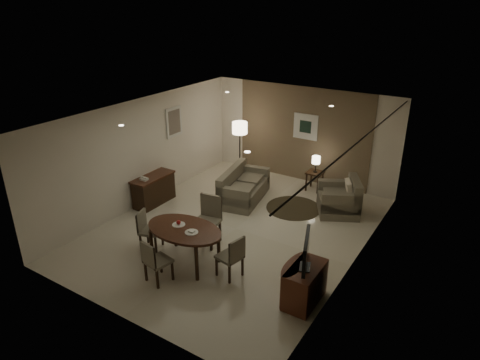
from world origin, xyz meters
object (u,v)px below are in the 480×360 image
Objects in this scene: chair_near at (158,260)px; chair_right at (229,256)px; chair_far at (206,222)px; tv_cabinet at (305,285)px; armchair at (339,196)px; console_desk at (154,190)px; side_table at (315,181)px; floor_lamp at (240,151)px; chair_left at (151,231)px; dining_table at (185,245)px; sofa at (244,185)px.

chair_near is 1.33m from chair_right.
chair_far is (-0.02, 1.53, 0.09)m from chair_near.
tv_cabinet is 2.71m from chair_near.
chair_far is 1.06× the size of armchair.
armchair is (4.19, 2.03, 0.07)m from console_desk.
side_table is 0.32× the size of floor_lamp.
console_desk is at bearing -136.96° from side_table.
tv_cabinet is 1.06× the size of chair_left.
chair_near is at bearing -45.72° from console_desk.
chair_right is 4.53m from side_table.
sofa is at bearing 99.77° from dining_table.
chair_right is 1.61× the size of side_table.
armchair is at bearing -102.42° from chair_near.
side_table is at bearing -88.56° from chair_near.
chair_right is (-1.52, -0.07, 0.09)m from tv_cabinet.
console_desk is 1.20× the size of armchair.
floor_lamp reaches higher than sofa.
chair_far is at bearing -67.06° from chair_left.
sofa is 3.22× the size of side_table.
side_table is at bearing -38.92° from chair_left.
console_desk reaches higher than side_table.
chair_near is at bearing -148.49° from chair_left.
chair_left is at bearing -76.18° from chair_right.
chair_right reaches higher than side_table.
armchair reaches higher than sofa.
chair_near is at bearing -92.37° from dining_table.
dining_table is 3.14m from sofa.
side_table is (0.85, 3.83, -0.26)m from chair_far.
sofa is 1.51m from floor_lamp.
sofa reaches higher than side_table.
chair_far is 1.22× the size of chair_right.
chair_near is 1.01× the size of chair_right.
chair_near reaches higher than console_desk.
chair_right reaches higher than tv_cabinet.
armchair is at bearing -42.18° from side_table.
chair_near is at bearing -160.56° from tv_cabinet.
sofa is (-0.48, 2.30, -0.12)m from chair_far.
armchair reaches higher than chair_left.
chair_right is at bearing -130.81° from chair_near.
sofa is (-3.05, 2.94, 0.06)m from tv_cabinet.
chair_left is at bearing -29.98° from chair_near.
chair_left is (-0.93, 0.02, 0.04)m from dining_table.
chair_far is at bearing -111.94° from chair_right.
floor_lamp reaches higher than chair_right.
chair_far reaches higher than armchair.
tv_cabinet is at bearing -150.33° from chair_near.
side_table is (3.17, 2.96, -0.10)m from console_desk.
sofa is at bearing 37.98° from console_desk.
console_desk is 0.71× the size of floor_lamp.
tv_cabinet is at bearing -68.90° from side_table.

